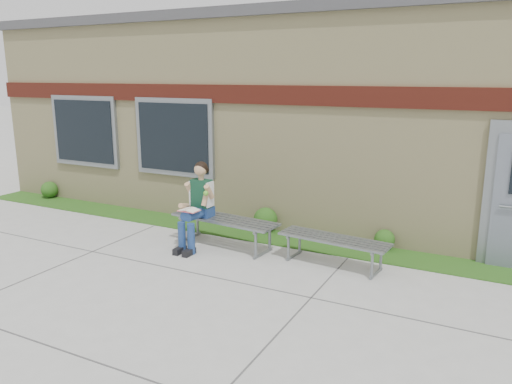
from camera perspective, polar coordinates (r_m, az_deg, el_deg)
The scene contains 9 objects.
ground at distance 6.96m, azimuth -3.09°, elevation -11.96°, with size 80.00×80.00×0.00m, color #9E9E99.
grass_strip at distance 9.13m, azimuth 5.15°, elevation -5.66°, with size 16.00×0.80×0.02m, color #144C14.
school_building at distance 11.88m, azimuth 11.58°, elevation 8.86°, with size 16.20×6.22×4.20m.
bench_left at distance 8.78m, azimuth -3.62°, elevation -3.74°, with size 2.04×0.76×0.52m.
bench_right at distance 8.00m, azimuth 8.87°, elevation -5.91°, with size 1.81×0.67×0.46m.
girl at distance 8.70m, azimuth -6.75°, elevation -1.30°, with size 0.53×0.88×1.50m.
shrub_west at distance 13.20m, azimuth -22.54°, elevation 0.25°, with size 0.40×0.40×0.40m, color #144C14.
shrub_mid at distance 9.60m, azimuth 1.09°, elevation -3.15°, with size 0.46×0.46×0.46m, color #144C14.
shrub_east at distance 8.90m, azimuth 14.47°, elevation -5.28°, with size 0.35×0.35×0.35m, color #144C14.
Camera 1 is at (3.18, -5.43, 2.97)m, focal length 35.00 mm.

